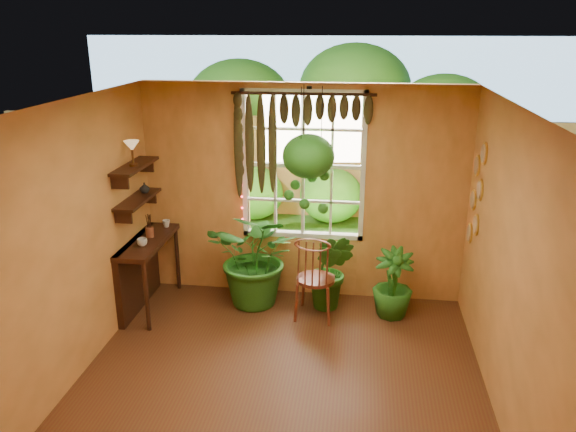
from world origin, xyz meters
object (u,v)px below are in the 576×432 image
object	(u,v)px
counter_ledge	(141,265)
potted_plant_mid	(331,271)
windsor_chair	(315,290)
potted_plant_left	(258,257)
hanging_basket	(308,162)

from	to	relation	value
counter_ledge	potted_plant_mid	distance (m)	2.31
counter_ledge	windsor_chair	distance (m)	2.14
windsor_chair	potted_plant_left	bearing A→B (deg)	167.69
hanging_basket	windsor_chair	bearing A→B (deg)	-66.78
windsor_chair	potted_plant_left	xyz separation A→B (m)	(-0.73, 0.25, 0.28)
potted_plant_left	potted_plant_mid	world-z (taller)	potted_plant_left
counter_ledge	potted_plant_mid	world-z (taller)	potted_plant_mid
hanging_basket	potted_plant_mid	bearing A→B (deg)	-9.86
potted_plant_mid	counter_ledge	bearing A→B (deg)	-173.61
counter_ledge	hanging_basket	size ratio (longest dim) A/B	0.82
windsor_chair	potted_plant_left	size ratio (longest dim) A/B	0.96
potted_plant_left	hanging_basket	world-z (taller)	hanging_basket
counter_ledge	potted_plant_mid	bearing A→B (deg)	6.39
counter_ledge	windsor_chair	world-z (taller)	windsor_chair
counter_ledge	hanging_basket	distance (m)	2.40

